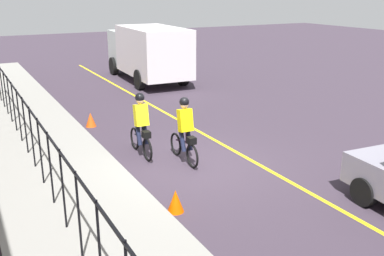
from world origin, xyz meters
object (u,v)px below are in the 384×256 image
traffic_cone_near (91,120)px  traffic_cone_far (176,201)px  cyclist_lead (141,125)px  cyclist_follow (185,130)px  box_truck_background (148,51)px

traffic_cone_near → traffic_cone_far: size_ratio=1.00×
traffic_cone_near → cyclist_lead: bearing=-171.8°
cyclist_follow → box_truck_background: size_ratio=0.27×
box_truck_background → cyclist_lead: bearing=158.6°
traffic_cone_far → cyclist_follow: bearing=-31.5°
cyclist_lead → traffic_cone_far: (-3.43, 0.63, -0.66)m
box_truck_background → traffic_cone_near: size_ratio=13.79×
box_truck_background → cyclist_follow: bearing=164.6°
cyclist_lead → traffic_cone_near: bearing=10.1°
cyclist_follow → box_truck_background: (10.98, -3.56, 0.64)m
box_truck_background → traffic_cone_near: 8.25m
cyclist_follow → traffic_cone_near: (4.47, 1.35, -0.66)m
cyclist_follow → traffic_cone_near: cyclist_follow is taller
cyclist_lead → traffic_cone_far: bearing=171.5°
traffic_cone_far → cyclist_lead: bearing=-10.4°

